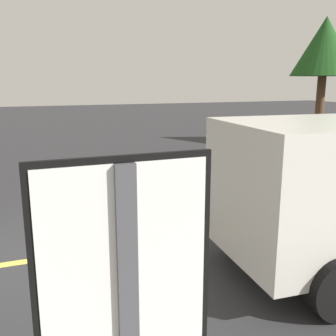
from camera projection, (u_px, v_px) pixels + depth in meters
ground_plane at (2, 266)px, 5.81m from camera, size 80.00×80.00×0.00m
lane_marking_centre at (184, 237)px, 6.85m from camera, size 28.00×0.16×0.01m
tree_left_verge at (325, 48)px, 15.82m from camera, size 2.67×2.67×5.31m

